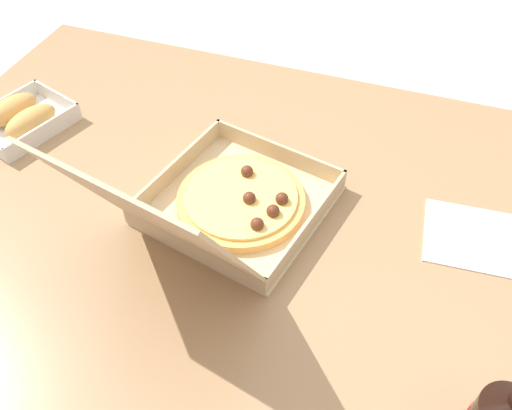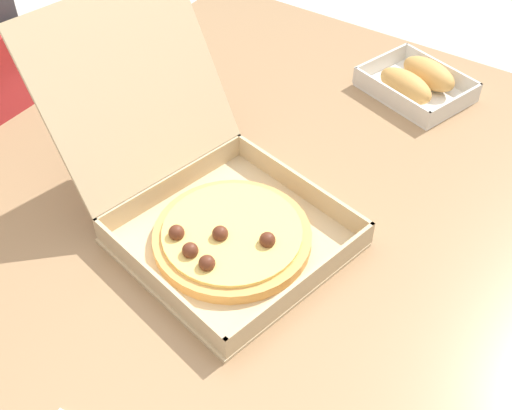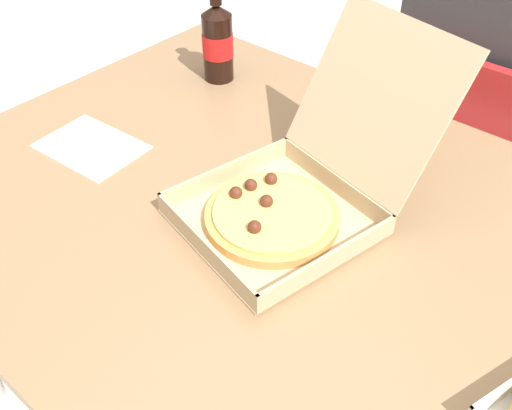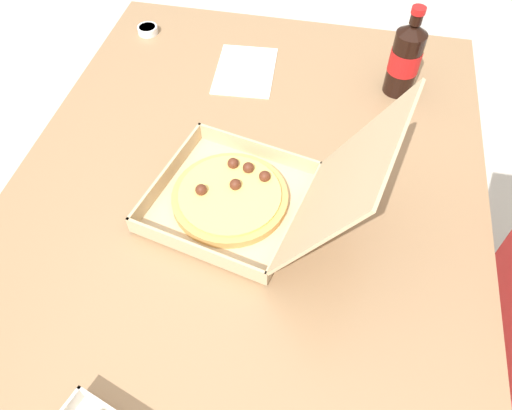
% 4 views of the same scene
% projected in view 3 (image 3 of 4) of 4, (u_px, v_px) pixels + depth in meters
% --- Properties ---
extents(dining_table, '(1.40, 1.00, 0.74)m').
position_uv_depth(dining_table, '(279.00, 243.00, 1.07)').
color(dining_table, '#997551').
rests_on(dining_table, ground_plane).
extents(chair, '(0.40, 0.40, 0.83)m').
position_uv_depth(chair, '(449.00, 157.00, 1.61)').
color(chair, red).
rests_on(chair, ground_plane).
extents(diner_person, '(0.36, 0.41, 1.15)m').
position_uv_depth(diner_person, '(476.00, 83.00, 1.51)').
color(diner_person, '#333847').
rests_on(diner_person, ground_plane).
extents(pizza_box_open, '(0.38, 0.49, 0.31)m').
position_uv_depth(pizza_box_open, '(293.00, 195.00, 1.00)').
color(pizza_box_open, tan).
rests_on(pizza_box_open, dining_table).
extents(cola_bottle, '(0.07, 0.07, 0.22)m').
position_uv_depth(cola_bottle, '(218.00, 42.00, 1.35)').
color(cola_bottle, black).
rests_on(cola_bottle, dining_table).
extents(paper_menu, '(0.22, 0.17, 0.00)m').
position_uv_depth(paper_menu, '(91.00, 146.00, 1.19)').
color(paper_menu, white).
rests_on(paper_menu, dining_table).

